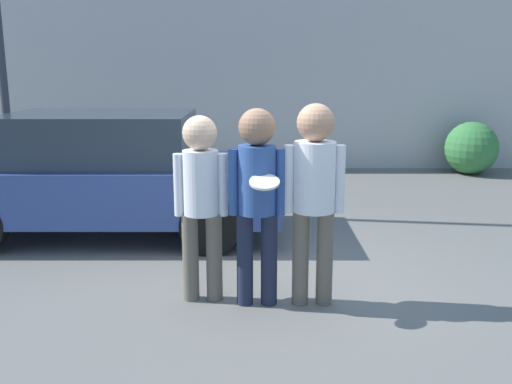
# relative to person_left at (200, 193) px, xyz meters

# --- Properties ---
(ground_plane) EXTENTS (56.00, 56.00, 0.00)m
(ground_plane) POSITION_rel_person_left_xyz_m (0.77, 0.28, -1.03)
(ground_plane) COLOR #66635E
(storefront_building) EXTENTS (24.00, 0.22, 4.13)m
(storefront_building) POSITION_rel_person_left_xyz_m (0.77, 7.01, 1.07)
(storefront_building) COLOR beige
(storefront_building) RESTS_ON ground
(person_left) EXTENTS (0.49, 0.32, 1.73)m
(person_left) POSITION_rel_person_left_xyz_m (0.00, 0.00, 0.00)
(person_left) COLOR #665B4C
(person_left) RESTS_ON ground
(person_middle_with_frisbee) EXTENTS (0.50, 0.54, 1.80)m
(person_middle_with_frisbee) POSITION_rel_person_left_xyz_m (0.51, -0.10, 0.06)
(person_middle_with_frisbee) COLOR #1E2338
(person_middle_with_frisbee) RESTS_ON ground
(person_right) EXTENTS (0.54, 0.37, 1.84)m
(person_right) POSITION_rel_person_left_xyz_m (1.01, -0.10, 0.09)
(person_right) COLOR #665B4C
(person_right) RESTS_ON ground
(parked_car_near) EXTENTS (4.35, 1.88, 1.57)m
(parked_car_near) POSITION_rel_person_left_xyz_m (-1.41, 2.14, -0.24)
(parked_car_near) COLOR #334784
(parked_car_near) RESTS_ON ground
(shrub) EXTENTS (1.05, 1.05, 1.05)m
(shrub) POSITION_rel_person_left_xyz_m (4.81, 6.30, -0.50)
(shrub) COLOR #387A3D
(shrub) RESTS_ON ground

